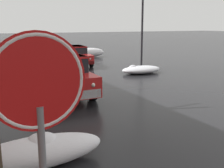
{
  "coord_description": "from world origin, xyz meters",
  "views": [
    {
      "loc": [
        -5.2,
        -2.03,
        2.96
      ],
      "look_at": [
        -0.92,
        6.18,
        0.96
      ],
      "focal_mm": 44.13,
      "sensor_mm": 36.0,
      "label": 1
    }
  ],
  "objects_px": {
    "sedan_silver_parked_far_down_block": "(36,43)",
    "street_lamp_post": "(142,18)",
    "sedan_red_parked_kerbside_close": "(74,55)",
    "pickup_truck_red_approaching_near_lane": "(57,75)",
    "sedan_white_parked_kerbside_mid": "(56,48)",
    "stop_sign_at_corner": "(40,117)",
    "sedan_darkblue_queued_behind_truck": "(28,41)"
  },
  "relations": [
    {
      "from": "sedan_white_parked_kerbside_mid",
      "to": "street_lamp_post",
      "type": "xyz_separation_m",
      "value": [
        3.19,
        -9.97,
        2.61
      ]
    },
    {
      "from": "sedan_darkblue_queued_behind_truck",
      "to": "pickup_truck_red_approaching_near_lane",
      "type": "bearing_deg",
      "value": -98.62
    },
    {
      "from": "street_lamp_post",
      "to": "stop_sign_at_corner",
      "type": "bearing_deg",
      "value": -126.25
    },
    {
      "from": "sedan_darkblue_queued_behind_truck",
      "to": "sedan_silver_parked_far_down_block",
      "type": "bearing_deg",
      "value": -92.17
    },
    {
      "from": "pickup_truck_red_approaching_near_lane",
      "to": "sedan_white_parked_kerbside_mid",
      "type": "relative_size",
      "value": 1.2
    },
    {
      "from": "sedan_red_parked_kerbside_close",
      "to": "street_lamp_post",
      "type": "bearing_deg",
      "value": -41.57
    },
    {
      "from": "sedan_white_parked_kerbside_mid",
      "to": "stop_sign_at_corner",
      "type": "bearing_deg",
      "value": -106.44
    },
    {
      "from": "sedan_red_parked_kerbside_close",
      "to": "stop_sign_at_corner",
      "type": "distance_m",
      "value": 18.57
    },
    {
      "from": "sedan_white_parked_kerbside_mid",
      "to": "pickup_truck_red_approaching_near_lane",
      "type": "bearing_deg",
      "value": -106.1
    },
    {
      "from": "sedan_silver_parked_far_down_block",
      "to": "street_lamp_post",
      "type": "relative_size",
      "value": 0.74
    },
    {
      "from": "sedan_silver_parked_far_down_block",
      "to": "sedan_red_parked_kerbside_close",
      "type": "bearing_deg",
      "value": -91.36
    },
    {
      "from": "sedan_darkblue_queued_behind_truck",
      "to": "street_lamp_post",
      "type": "height_order",
      "value": "street_lamp_post"
    },
    {
      "from": "sedan_red_parked_kerbside_close",
      "to": "sedan_silver_parked_far_down_block",
      "type": "xyz_separation_m",
      "value": [
        0.33,
        14.12,
        0.0
      ]
    },
    {
      "from": "sedan_silver_parked_far_down_block",
      "to": "street_lamp_post",
      "type": "xyz_separation_m",
      "value": [
        3.41,
        -17.44,
        2.61
      ]
    },
    {
      "from": "sedan_darkblue_queued_behind_truck",
      "to": "sedan_red_parked_kerbside_close",
      "type": "bearing_deg",
      "value": -91.6
    },
    {
      "from": "sedan_red_parked_kerbside_close",
      "to": "pickup_truck_red_approaching_near_lane",
      "type": "bearing_deg",
      "value": -114.62
    },
    {
      "from": "sedan_silver_parked_far_down_block",
      "to": "stop_sign_at_corner",
      "type": "distance_m",
      "value": 32.22
    },
    {
      "from": "sedan_red_parked_kerbside_close",
      "to": "sedan_darkblue_queued_behind_truck",
      "type": "xyz_separation_m",
      "value": [
        0.56,
        20.02,
        -0.0
      ]
    },
    {
      "from": "stop_sign_at_corner",
      "to": "street_lamp_post",
      "type": "xyz_separation_m",
      "value": [
        10.27,
        14.0,
        1.09
      ]
    },
    {
      "from": "street_lamp_post",
      "to": "pickup_truck_red_approaching_near_lane",
      "type": "bearing_deg",
      "value": -147.42
    },
    {
      "from": "pickup_truck_red_approaching_near_lane",
      "to": "street_lamp_post",
      "type": "distance_m",
      "value": 9.17
    },
    {
      "from": "pickup_truck_red_approaching_near_lane",
      "to": "sedan_red_parked_kerbside_close",
      "type": "distance_m",
      "value": 8.88
    },
    {
      "from": "street_lamp_post",
      "to": "sedan_red_parked_kerbside_close",
      "type": "bearing_deg",
      "value": 138.43
    },
    {
      "from": "sedan_white_parked_kerbside_mid",
      "to": "street_lamp_post",
      "type": "height_order",
      "value": "street_lamp_post"
    },
    {
      "from": "sedan_darkblue_queued_behind_truck",
      "to": "stop_sign_at_corner",
      "type": "bearing_deg",
      "value": -100.74
    },
    {
      "from": "pickup_truck_red_approaching_near_lane",
      "to": "stop_sign_at_corner",
      "type": "bearing_deg",
      "value": -106.99
    },
    {
      "from": "street_lamp_post",
      "to": "sedan_white_parked_kerbside_mid",
      "type": "bearing_deg",
      "value": 107.75
    },
    {
      "from": "pickup_truck_red_approaching_near_lane",
      "to": "sedan_darkblue_queued_behind_truck",
      "type": "relative_size",
      "value": 1.32
    },
    {
      "from": "sedan_silver_parked_far_down_block",
      "to": "sedan_darkblue_queued_behind_truck",
      "type": "distance_m",
      "value": 5.91
    },
    {
      "from": "sedan_white_parked_kerbside_mid",
      "to": "sedan_darkblue_queued_behind_truck",
      "type": "bearing_deg",
      "value": 89.96
    },
    {
      "from": "pickup_truck_red_approaching_near_lane",
      "to": "sedan_red_parked_kerbside_close",
      "type": "relative_size",
      "value": 1.25
    },
    {
      "from": "sedan_white_parked_kerbside_mid",
      "to": "sedan_darkblue_queued_behind_truck",
      "type": "height_order",
      "value": "same"
    }
  ]
}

